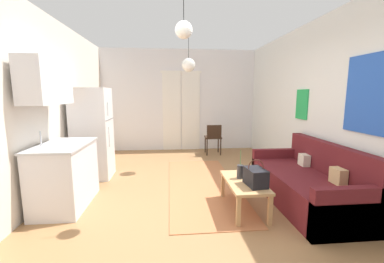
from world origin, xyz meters
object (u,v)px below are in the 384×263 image
coffee_table (244,185)px  handbag (256,177)px  accent_chair (213,137)px  bamboo_vase (240,172)px  pendant_lamp_far (189,65)px  pendant_lamp_near (184,30)px  couch (309,185)px  refrigerator (93,133)px

coffee_table → handbag: (0.09, -0.18, 0.18)m
coffee_table → accent_chair: (0.14, 3.14, 0.12)m
bamboo_vase → coffee_table: bearing=-73.8°
coffee_table → pendant_lamp_far: size_ratio=1.22×
coffee_table → pendant_lamp_near: bearing=-177.5°
accent_chair → bamboo_vase: bearing=87.4°
couch → handbag: bearing=-162.3°
coffee_table → pendant_lamp_far: bearing=106.2°
couch → handbag: (-0.92, -0.29, 0.25)m
bamboo_vase → accent_chair: bearing=86.8°
refrigerator → pendant_lamp_far: size_ratio=2.21×
pendant_lamp_near → pendant_lamp_far: size_ratio=0.74×
pendant_lamp_near → pendant_lamp_far: 2.11m
bamboo_vase → pendant_lamp_near: (-0.79, -0.14, 1.84)m
couch → pendant_lamp_near: size_ratio=3.41×
refrigerator → pendant_lamp_far: (1.86, 0.46, 1.33)m
bamboo_vase → pendant_lamp_near: size_ratio=0.72×
handbag → pendant_lamp_near: pendant_lamp_near is taller
refrigerator → accent_chair: bearing=30.7°
couch → coffee_table: size_ratio=2.06×
handbag → refrigerator: bearing=145.1°
accent_chair → pendant_lamp_near: 3.81m
bamboo_vase → pendant_lamp_near: bearing=-170.2°
coffee_table → bamboo_vase: (-0.03, 0.10, 0.16)m
handbag → bamboo_vase: bearing=112.8°
refrigerator → pendant_lamp_far: 2.34m
coffee_table → bamboo_vase: size_ratio=2.29×
refrigerator → pendant_lamp_near: size_ratio=3.00×
coffee_table → pendant_lamp_far: 2.81m
couch → pendant_lamp_far: pendant_lamp_far is taller
couch → bamboo_vase: 1.07m
coffee_table → handbag: 0.27m
pendant_lamp_near → pendant_lamp_far: same height
couch → handbag: couch is taller
coffee_table → pendant_lamp_near: (-0.82, -0.04, 2.00)m
couch → bamboo_vase: (-1.04, -0.01, 0.23)m
bamboo_vase → handbag: 0.31m
coffee_table → pendant_lamp_near: pendant_lamp_near is taller
coffee_table → bamboo_vase: bamboo_vase is taller
refrigerator → pendant_lamp_near: (1.64, -1.63, 1.50)m
couch → refrigerator: refrigerator is taller
handbag → pendant_lamp_near: 2.04m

